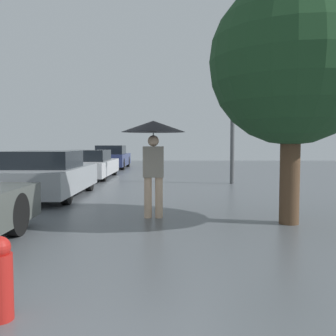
{
  "coord_description": "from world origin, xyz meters",
  "views": [
    {
      "loc": [
        -0.05,
        -1.11,
        1.4
      ],
      "look_at": [
        -0.03,
        5.9,
        0.94
      ],
      "focal_mm": 40.0,
      "sensor_mm": 36.0,
      "label": 1
    }
  ],
  "objects_px": {
    "parked_car_second": "(46,175)",
    "parked_car_farthest": "(110,158)",
    "street_lamp": "(231,107)",
    "pedestrian": "(152,137)",
    "tree": "(291,63)",
    "parked_car_third": "(87,165)"
  },
  "relations": [
    {
      "from": "parked_car_second",
      "to": "parked_car_farthest",
      "type": "height_order",
      "value": "parked_car_farthest"
    },
    {
      "from": "pedestrian",
      "to": "tree",
      "type": "bearing_deg",
      "value": -12.53
    },
    {
      "from": "pedestrian",
      "to": "parked_car_third",
      "type": "bearing_deg",
      "value": 109.84
    },
    {
      "from": "parked_car_third",
      "to": "street_lamp",
      "type": "bearing_deg",
      "value": -21.42
    },
    {
      "from": "pedestrian",
      "to": "parked_car_second",
      "type": "distance_m",
      "value": 4.13
    },
    {
      "from": "parked_car_third",
      "to": "tree",
      "type": "xyz_separation_m",
      "value": [
        5.36,
        -8.77,
        2.23
      ]
    },
    {
      "from": "parked_car_third",
      "to": "street_lamp",
      "type": "distance_m",
      "value": 6.28
    },
    {
      "from": "parked_car_second",
      "to": "parked_car_farthest",
      "type": "distance_m",
      "value": 11.66
    },
    {
      "from": "parked_car_second",
      "to": "street_lamp",
      "type": "xyz_separation_m",
      "value": [
        5.42,
        3.3,
        2.1
      ]
    },
    {
      "from": "pedestrian",
      "to": "tree",
      "type": "height_order",
      "value": "tree"
    },
    {
      "from": "parked_car_second",
      "to": "street_lamp",
      "type": "bearing_deg",
      "value": 31.31
    },
    {
      "from": "parked_car_farthest",
      "to": "tree",
      "type": "height_order",
      "value": "tree"
    },
    {
      "from": "pedestrian",
      "to": "parked_car_third",
      "type": "xyz_separation_m",
      "value": [
        -2.97,
        8.23,
        -0.98
      ]
    },
    {
      "from": "parked_car_third",
      "to": "parked_car_farthest",
      "type": "distance_m",
      "value": 6.21
    },
    {
      "from": "parked_car_farthest",
      "to": "street_lamp",
      "type": "distance_m",
      "value": 10.21
    },
    {
      "from": "parked_car_farthest",
      "to": "street_lamp",
      "type": "xyz_separation_m",
      "value": [
        5.49,
        -8.36,
        2.07
      ]
    },
    {
      "from": "tree",
      "to": "street_lamp",
      "type": "relative_size",
      "value": 0.98
    },
    {
      "from": "parked_car_second",
      "to": "parked_car_third",
      "type": "distance_m",
      "value": 5.45
    },
    {
      "from": "parked_car_second",
      "to": "street_lamp",
      "type": "distance_m",
      "value": 6.68
    },
    {
      "from": "tree",
      "to": "parked_car_second",
      "type": "bearing_deg",
      "value": 147.93
    },
    {
      "from": "parked_car_third",
      "to": "tree",
      "type": "relative_size",
      "value": 1.08
    },
    {
      "from": "parked_car_second",
      "to": "pedestrian",
      "type": "bearing_deg",
      "value": -43.85
    }
  ]
}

